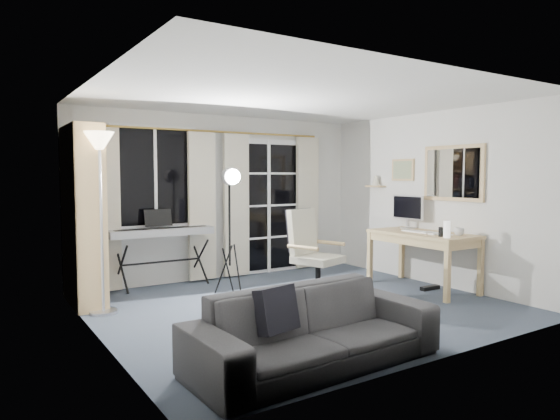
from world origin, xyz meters
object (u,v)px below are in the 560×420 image
object	(u,v)px
torchiere_lamp	(100,168)
desk	(422,239)
keyboard_piano	(161,233)
monitor	(408,208)
studio_light	(231,191)
mug	(459,231)
bookshelf	(80,221)
sofa	(314,315)
office_chair	(309,247)

from	to	relation	value
torchiere_lamp	desk	xyz separation A→B (m)	(3.89, -1.08, -0.93)
keyboard_piano	desk	distance (m)	3.48
keyboard_piano	monitor	bearing A→B (deg)	-22.88
studio_light	keyboard_piano	bearing A→B (deg)	134.27
mug	studio_light	bearing A→B (deg)	146.96
bookshelf	torchiere_lamp	xyz separation A→B (m)	(0.12, -0.51, 0.61)
mug	sofa	bearing A→B (deg)	-162.97
office_chair	monitor	xyz separation A→B (m)	(1.87, 0.18, 0.39)
studio_light	mug	xyz separation A→B (m)	(2.41, -1.57, -0.50)
bookshelf	studio_light	xyz separation A→B (m)	(1.70, -0.52, 0.33)
keyboard_piano	desk	xyz separation A→B (m)	(2.95, -1.85, -0.09)
studio_light	mug	distance (m)	2.92
torchiere_lamp	sofa	xyz separation A→B (m)	(1.05, -2.47, -1.19)
torchiere_lamp	keyboard_piano	world-z (taller)	torchiere_lamp
bookshelf	desk	xyz separation A→B (m)	(4.01, -1.58, -0.33)
bookshelf	desk	distance (m)	4.32
keyboard_piano	sofa	bearing A→B (deg)	-86.88
bookshelf	monitor	distance (m)	4.35
keyboard_piano	office_chair	world-z (taller)	office_chair
bookshelf	mug	world-z (taller)	bookshelf
torchiere_lamp	sofa	size ratio (longest dim) A/B	0.95
office_chair	sofa	distance (m)	2.05
bookshelf	keyboard_piano	xyz separation A→B (m)	(1.06, 0.26, -0.24)
bookshelf	office_chair	size ratio (longest dim) A/B	1.87
bookshelf	monitor	xyz separation A→B (m)	(4.20, -1.13, 0.06)
torchiere_lamp	keyboard_piano	bearing A→B (deg)	39.48
keyboard_piano	mug	world-z (taller)	keyboard_piano
monitor	sofa	size ratio (longest dim) A/B	0.26
monitor	studio_light	bearing A→B (deg)	166.44
keyboard_piano	studio_light	world-z (taller)	studio_light
sofa	bookshelf	bearing A→B (deg)	109.44
office_chair	desk	world-z (taller)	office_chair
keyboard_piano	desk	bearing A→B (deg)	-30.99
office_chair	monitor	bearing A→B (deg)	-12.26
keyboard_piano	mug	size ratio (longest dim) A/B	11.08
sofa	studio_light	bearing A→B (deg)	76.00
bookshelf	desk	size ratio (longest dim) A/B	1.47
desk	mug	bearing A→B (deg)	-78.39
desk	mug	world-z (taller)	mug
bookshelf	keyboard_piano	distance (m)	1.11
studio_light	monitor	size ratio (longest dim) A/B	3.00
sofa	mug	bearing A→B (deg)	14.99
monitor	mug	xyz separation A→B (m)	(-0.10, -0.95, -0.23)
torchiere_lamp	desk	size ratio (longest dim) A/B	1.39
keyboard_piano	bookshelf	bearing A→B (deg)	-164.96
bookshelf	sofa	xyz separation A→B (m)	(1.17, -2.98, -0.59)
monitor	sofa	bearing A→B (deg)	-148.32
torchiere_lamp	office_chair	xyz separation A→B (m)	(2.22, -0.81, -0.94)
studio_light	office_chair	xyz separation A→B (m)	(0.64, -0.80, -0.66)
desk	monitor	size ratio (longest dim) A/B	2.60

